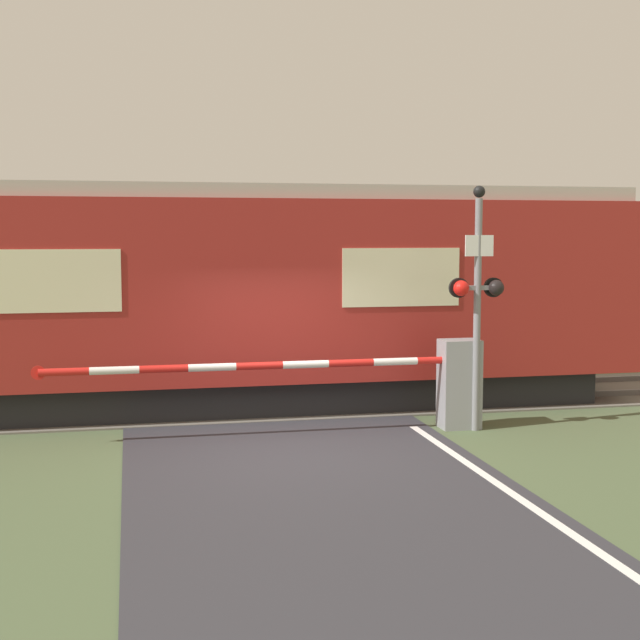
# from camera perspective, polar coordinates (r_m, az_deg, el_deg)

# --- Properties ---
(ground_plane) EXTENTS (80.00, 80.00, 0.00)m
(ground_plane) POSITION_cam_1_polar(r_m,az_deg,el_deg) (12.55, -1.72, -8.32)
(ground_plane) COLOR #475638
(track_bed) EXTENTS (36.00, 3.20, 0.13)m
(track_bed) POSITION_cam_1_polar(r_m,az_deg,el_deg) (15.86, -3.97, -5.31)
(track_bed) COLOR #666056
(track_bed) RESTS_ON ground_plane
(train) EXTENTS (19.72, 3.19, 3.80)m
(train) POSITION_cam_1_polar(r_m,az_deg,el_deg) (15.49, -16.18, 1.40)
(train) COLOR black
(train) RESTS_ON ground_plane
(crossing_barrier) EXTENTS (6.65, 0.44, 1.38)m
(crossing_barrier) POSITION_cam_1_polar(r_m,az_deg,el_deg) (13.79, 6.81, -3.88)
(crossing_barrier) COLOR gray
(crossing_barrier) RESTS_ON ground_plane
(signal_post) EXTENTS (0.86, 0.26, 3.73)m
(signal_post) POSITION_cam_1_polar(r_m,az_deg,el_deg) (13.67, 10.06, 1.70)
(signal_post) COLOR gray
(signal_post) RESTS_ON ground_plane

